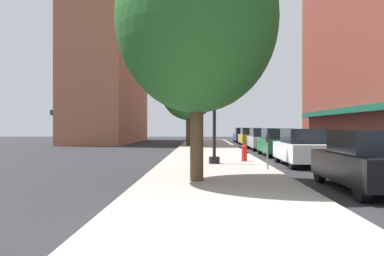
{
  "coord_description": "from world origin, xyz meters",
  "views": [
    {
      "loc": [
        -0.46,
        -6.59,
        1.74
      ],
      "look_at": [
        -1.22,
        21.55,
        1.67
      ],
      "focal_mm": 36.17,
      "sensor_mm": 36.0,
      "label": 1
    }
  ],
  "objects": [
    {
      "name": "fire_hydrant",
      "position": [
        1.54,
        11.82,
        0.52
      ],
      "size": [
        0.33,
        0.26,
        0.79
      ],
      "color": "red",
      "rests_on": "sidewalk_slab"
    },
    {
      "name": "tree_near",
      "position": [
        -1.68,
        26.73,
        5.22
      ],
      "size": [
        5.03,
        5.03,
        8.01
      ],
      "color": "#422D1E",
      "rests_on": "sidewalk_slab"
    },
    {
      "name": "ground_plane",
      "position": [
        4.0,
        18.0,
        0.0
      ],
      "size": [
        90.0,
        90.0,
        0.0
      ],
      "primitive_type": "plane",
      "color": "#232326"
    },
    {
      "name": "tree_mid",
      "position": [
        -0.63,
        5.04,
        4.96
      ],
      "size": [
        4.88,
        4.88,
        7.66
      ],
      "color": "#4C3823",
      "rests_on": "sidewalk_slab"
    },
    {
      "name": "car_yellow",
      "position": [
        4.0,
        29.94,
        0.81
      ],
      "size": [
        1.8,
        4.3,
        1.66
      ],
      "rotation": [
        0.0,
        0.0,
        0.02
      ],
      "color": "black",
      "rests_on": "ground"
    },
    {
      "name": "car_blue",
      "position": [
        4.0,
        36.53,
        0.81
      ],
      "size": [
        1.8,
        4.3,
        1.66
      ],
      "rotation": [
        0.0,
        0.0,
        0.02
      ],
      "color": "black",
      "rests_on": "ground"
    },
    {
      "name": "car_green",
      "position": [
        4.0,
        16.61,
        0.81
      ],
      "size": [
        1.8,
        4.3,
        1.66
      ],
      "rotation": [
        0.0,
        0.0,
        -0.03
      ],
      "color": "black",
      "rests_on": "ground"
    },
    {
      "name": "sidewalk_slab",
      "position": [
        0.0,
        19.0,
        0.06
      ],
      "size": [
        4.8,
        50.0,
        0.12
      ],
      "primitive_type": "cube",
      "color": "gray",
      "rests_on": "ground"
    },
    {
      "name": "car_white",
      "position": [
        4.0,
        10.8,
        0.81
      ],
      "size": [
        1.8,
        4.3,
        1.66
      ],
      "rotation": [
        0.0,
        0.0,
        0.02
      ],
      "color": "black",
      "rests_on": "ground"
    },
    {
      "name": "parking_meter_near",
      "position": [
        2.05,
        8.33,
        0.95
      ],
      "size": [
        0.14,
        0.09,
        1.31
      ],
      "color": "slate",
      "rests_on": "sidewalk_slab"
    },
    {
      "name": "car_silver",
      "position": [
        4.0,
        22.57,
        0.81
      ],
      "size": [
        1.8,
        4.3,
        1.66
      ],
      "rotation": [
        0.0,
        0.0,
        -0.02
      ],
      "color": "black",
      "rests_on": "ground"
    },
    {
      "name": "lamppost",
      "position": [
        0.07,
        10.51,
        3.2
      ],
      "size": [
        0.48,
        0.48,
        5.9
      ],
      "color": "black",
      "rests_on": "sidewalk_slab"
    },
    {
      "name": "car_black",
      "position": [
        4.0,
        3.96,
        0.81
      ],
      "size": [
        1.8,
        4.3,
        1.66
      ],
      "rotation": [
        0.0,
        0.0,
        -0.0
      ],
      "color": "black",
      "rests_on": "ground"
    },
    {
      "name": "building_far_background",
      "position": [
        -11.01,
        37.0,
        9.19
      ],
      "size": [
        6.8,
        18.0,
        18.42
      ],
      "color": "#9E6047",
      "rests_on": "ground"
    }
  ]
}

